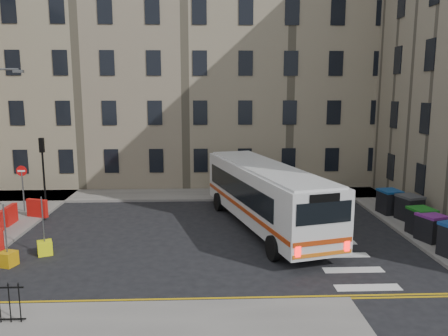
{
  "coord_description": "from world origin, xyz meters",
  "views": [
    {
      "loc": [
        -1.85,
        -20.67,
        7.03
      ],
      "look_at": [
        -0.9,
        2.42,
        3.0
      ],
      "focal_mm": 35.0,
      "sensor_mm": 36.0,
      "label": 1
    }
  ],
  "objects": [
    {
      "name": "ground",
      "position": [
        0.0,
        0.0,
        0.0
      ],
      "size": [
        120.0,
        120.0,
        0.0
      ],
      "primitive_type": "plane",
      "color": "black",
      "rests_on": "ground"
    },
    {
      "name": "pavement_north",
      "position": [
        -6.0,
        8.6,
        0.07
      ],
      "size": [
        36.0,
        3.2,
        0.15
      ],
      "primitive_type": "cube",
      "color": "slate",
      "rests_on": "ground"
    },
    {
      "name": "pavement_east",
      "position": [
        9.0,
        4.0,
        0.07
      ],
      "size": [
        2.4,
        26.0,
        0.15
      ],
      "primitive_type": "cube",
      "color": "slate",
      "rests_on": "ground"
    },
    {
      "name": "terrace_north",
      "position": [
        -7.0,
        15.5,
        8.62
      ],
      "size": [
        38.3,
        10.8,
        17.2
      ],
      "color": "gray",
      "rests_on": "ground"
    },
    {
      "name": "traffic_light_nw",
      "position": [
        -12.0,
        6.5,
        2.87
      ],
      "size": [
        0.28,
        0.22,
        4.1
      ],
      "color": "black",
      "rests_on": "pavement_west"
    },
    {
      "name": "no_entry_north",
      "position": [
        -12.5,
        4.5,
        2.08
      ],
      "size": [
        0.6,
        0.08,
        3.0
      ],
      "color": "#595B5E",
      "rests_on": "pavement_west"
    },
    {
      "name": "roadworks_barriers",
      "position": [
        -11.84,
        0.5,
        0.65
      ],
      "size": [
        1.66,
        6.26,
        1.0
      ],
      "color": "red",
      "rests_on": "pavement_west"
    },
    {
      "name": "bus",
      "position": [
        1.17,
        1.2,
        1.87
      ],
      "size": [
        5.64,
        12.17,
        3.24
      ],
      "rotation": [
        0.0,
        0.0,
        0.26
      ],
      "color": "silver",
      "rests_on": "ground"
    },
    {
      "name": "wheelie_bin_b",
      "position": [
        8.63,
        -1.47,
        0.79
      ],
      "size": [
        1.31,
        1.41,
        1.26
      ],
      "rotation": [
        0.0,
        0.0,
        0.33
      ],
      "color": "black",
      "rests_on": "pavement_east"
    },
    {
      "name": "wheelie_bin_c",
      "position": [
        8.63,
        -0.54,
        0.81
      ],
      "size": [
        1.22,
        1.35,
        1.31
      ],
      "rotation": [
        0.0,
        0.0,
        0.18
      ],
      "color": "black",
      "rests_on": "pavement_east"
    },
    {
      "name": "wheelie_bin_d",
      "position": [
        9.18,
        1.9,
        0.84
      ],
      "size": [
        1.37,
        1.48,
        1.36
      ],
      "rotation": [
        0.0,
        0.0,
        0.28
      ],
      "color": "black",
      "rests_on": "pavement_east"
    },
    {
      "name": "wheelie_bin_e",
      "position": [
        8.65,
        3.26,
        0.84
      ],
      "size": [
        1.25,
        1.38,
        1.36
      ],
      "rotation": [
        0.0,
        0.0,
        0.15
      ],
      "color": "black",
      "rests_on": "pavement_east"
    },
    {
      "name": "bollard_yellow",
      "position": [
        -8.95,
        -2.16,
        0.3
      ],
      "size": [
        0.79,
        0.79,
        0.6
      ],
      "primitive_type": "cube",
      "rotation": [
        0.0,
        0.0,
        0.41
      ],
      "color": "#E5EC0D",
      "rests_on": "ground"
    },
    {
      "name": "bollard_chevron",
      "position": [
        -10.0,
        -3.39,
        0.3
      ],
      "size": [
        0.76,
        0.76,
        0.6
      ],
      "primitive_type": "cube",
      "rotation": [
        0.0,
        0.0,
        -0.33
      ],
      "color": "#CA8E0B",
      "rests_on": "ground"
    }
  ]
}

